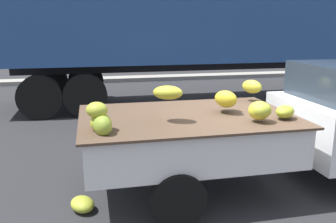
{
  "coord_description": "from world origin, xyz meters",
  "views": [
    {
      "loc": [
        -2.24,
        -4.46,
        2.25
      ],
      "look_at": [
        -1.28,
        -0.06,
        1.14
      ],
      "focal_mm": 37.9,
      "sensor_mm": 36.0,
      "label": 1
    }
  ],
  "objects": [
    {
      "name": "ground",
      "position": [
        0.0,
        0.0,
        0.0
      ],
      "size": [
        220.0,
        220.0,
        0.0
      ],
      "primitive_type": "plane",
      "color": "#28282B"
    },
    {
      "name": "curb_strip",
      "position": [
        0.0,
        10.09,
        0.08
      ],
      "size": [
        80.0,
        0.8,
        0.16
      ],
      "primitive_type": "cube",
      "color": "gray",
      "rests_on": "ground"
    },
    {
      "name": "pickup_truck",
      "position": [
        0.95,
        -0.08,
        0.88
      ],
      "size": [
        4.96,
        1.86,
        1.7
      ],
      "rotation": [
        0.0,
        0.0,
        -0.0
      ],
      "color": "white",
      "rests_on": "ground"
    },
    {
      "name": "semi_trailer",
      "position": [
        1.13,
        5.64,
        2.54
      ],
      "size": [
        12.0,
        2.7,
        3.95
      ],
      "rotation": [
        0.0,
        0.0,
        0.0
      ],
      "color": "navy",
      "rests_on": "ground"
    },
    {
      "name": "fallen_banana_bunch_near_tailgate",
      "position": [
        -2.42,
        -0.34,
        0.09
      ],
      "size": [
        0.4,
        0.44,
        0.18
      ],
      "primitive_type": "ellipsoid",
      "rotation": [
        0.0,
        0.0,
        2.02
      ],
      "color": "#A5B032",
      "rests_on": "ground"
    }
  ]
}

